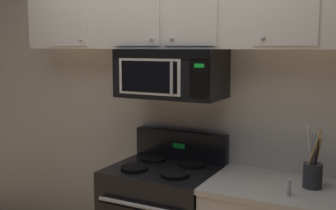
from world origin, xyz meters
TOP-DOWN VIEW (x-y plane):
  - back_wall at (0.00, 0.79)m, footprint 5.20×0.10m
  - over_range_microwave at (-0.00, 0.54)m, footprint 0.76×0.43m
  - upper_cabinets at (-0.00, 0.57)m, footprint 2.50×0.36m
  - utensil_crock_charcoal at (1.01, 0.48)m, footprint 0.12×0.12m
  - salt_shaker at (0.91, 0.27)m, footprint 0.04×0.04m

SIDE VIEW (x-z plane):
  - salt_shaker at x=0.91m, z-range 0.90..1.00m
  - utensil_crock_charcoal at x=1.01m, z-range 0.80..1.20m
  - back_wall at x=0.00m, z-range 0.00..2.70m
  - over_range_microwave at x=0.00m, z-range 1.40..1.75m
  - upper_cabinets at x=0.00m, z-range 1.75..2.30m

